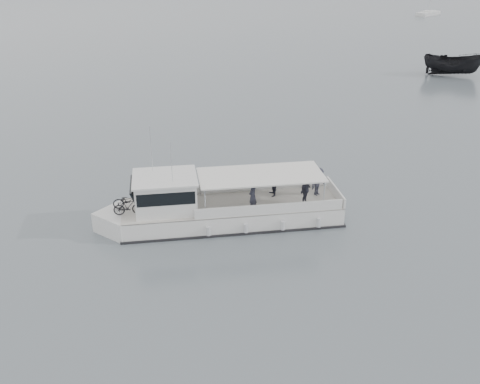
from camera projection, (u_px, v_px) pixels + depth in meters
ground at (256, 196)px, 31.15m from camera, size 1400.00×1400.00×0.00m
tour_boat at (211, 208)px, 27.72m from camera, size 12.42×7.49×5.40m
dark_motorboat at (453, 64)px, 58.84m from camera, size 6.12×6.26×2.46m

